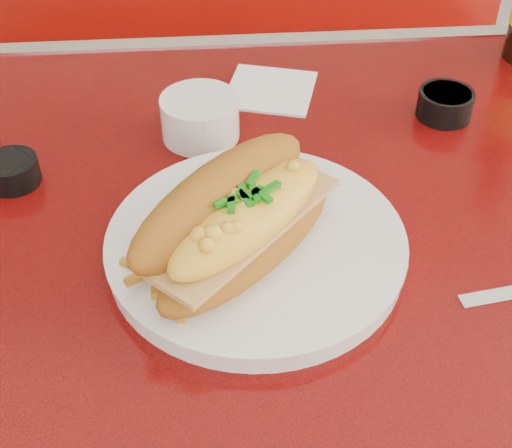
{
  "coord_description": "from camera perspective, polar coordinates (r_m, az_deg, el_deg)",
  "views": [
    {
      "loc": [
        -0.08,
        -0.55,
        1.26
      ],
      "look_at": [
        -0.04,
        -0.05,
        0.81
      ],
      "focal_mm": 50.0,
      "sensor_mm": 36.0,
      "label": 1
    }
  ],
  "objects": [
    {
      "name": "sauce_cup_right",
      "position": [
        0.92,
        14.9,
        9.35
      ],
      "size": [
        0.07,
        0.07,
        0.03
      ],
      "rotation": [
        0.0,
        0.0,
        0.01
      ],
      "color": "black",
      "rests_on": "diner_table"
    },
    {
      "name": "booth_bench_far",
      "position": [
        1.68,
        -0.78,
        6.25
      ],
      "size": [
        1.2,
        0.51,
        0.9
      ],
      "color": "maroon",
      "rests_on": "ground"
    },
    {
      "name": "diner_table",
      "position": [
        0.86,
        2.72,
        -7.83
      ],
      "size": [
        1.23,
        0.83,
        0.77
      ],
      "color": "#B50D0B",
      "rests_on": "ground"
    },
    {
      "name": "sauce_cup_left",
      "position": [
        0.83,
        -18.94,
        4.11
      ],
      "size": [
        0.08,
        0.08,
        0.03
      ],
      "rotation": [
        0.0,
        0.0,
        0.39
      ],
      "color": "black",
      "rests_on": "diner_table"
    },
    {
      "name": "fork",
      "position": [
        0.75,
        -2.57,
        2.9
      ],
      "size": [
        0.04,
        0.14,
        0.0
      ],
      "rotation": [
        0.0,
        0.0,
        1.4
      ],
      "color": "silver",
      "rests_on": "dinner_plate"
    },
    {
      "name": "paper_napkin",
      "position": [
        0.95,
        1.15,
        10.68
      ],
      "size": [
        0.14,
        0.14,
        0.0
      ],
      "primitive_type": "cube",
      "rotation": [
        0.0,
        0.0,
        -0.28
      ],
      "color": "white",
      "rests_on": "diner_table"
    },
    {
      "name": "mac_hoagie",
      "position": [
        0.65,
        -1.44,
        0.43
      ],
      "size": [
        0.24,
        0.24,
        0.1
      ],
      "rotation": [
        0.0,
        0.0,
        0.81
      ],
      "color": "#A9661B",
      "rests_on": "dinner_plate"
    },
    {
      "name": "gravy_ramekin",
      "position": [
        0.85,
        -4.51,
        8.6
      ],
      "size": [
        0.1,
        0.1,
        0.05
      ],
      "rotation": [
        0.0,
        0.0,
        0.14
      ],
      "color": "white",
      "rests_on": "diner_table"
    },
    {
      "name": "fries_pile",
      "position": [
        0.66,
        -5.27,
        -2.74
      ],
      "size": [
        0.12,
        0.12,
        0.03
      ],
      "primitive_type": null,
      "rotation": [
        0.0,
        0.0,
        0.3
      ],
      "color": "gold",
      "rests_on": "dinner_plate"
    },
    {
      "name": "dinner_plate",
      "position": [
        0.7,
        0.0,
        -1.72
      ],
      "size": [
        0.38,
        0.38,
        0.02
      ],
      "rotation": [
        0.0,
        0.0,
        -0.36
      ],
      "color": "white",
      "rests_on": "diner_table"
    }
  ]
}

